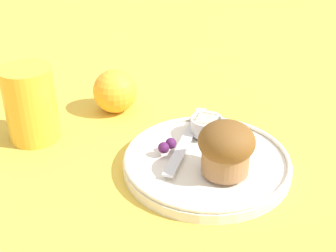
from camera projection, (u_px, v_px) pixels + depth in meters
ground_plane at (212, 164)px, 0.65m from camera, size 3.00×3.00×0.00m
plate at (206, 162)px, 0.64m from camera, size 0.23×0.23×0.02m
muffin at (226, 148)px, 0.59m from camera, size 0.07×0.07×0.07m
cream_ramekin at (207, 125)px, 0.68m from camera, size 0.05×0.05×0.02m
berry_pair at (167, 146)px, 0.64m from camera, size 0.03×0.02×0.02m
butter_knife at (187, 139)px, 0.67m from camera, size 0.18×0.09×0.00m
orange_fruit at (115, 91)px, 0.77m from camera, size 0.07×0.07×0.07m
juice_glass at (31, 104)px, 0.68m from camera, size 0.08×0.08×0.11m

